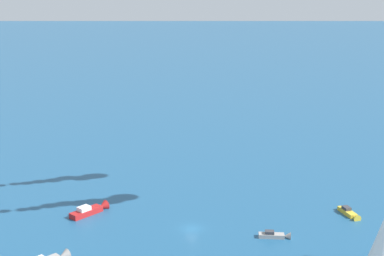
{
  "coord_description": "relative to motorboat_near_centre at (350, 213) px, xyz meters",
  "views": [
    {
      "loc": [
        -75.11,
        82.43,
        51.37
      ],
      "look_at": [
        -0.04,
        -0.07,
        23.28
      ],
      "focal_mm": 50.45,
      "sensor_mm": 36.0,
      "label": 1
    }
  ],
  "objects": [
    {
      "name": "motorboat_near_centre",
      "position": [
        0.0,
        0.0,
        0.0
      ],
      "size": [
        7.25,
        5.43,
        2.13
      ],
      "color": "gold",
      "rests_on": "ground_plane"
    },
    {
      "name": "motorboat_trailing",
      "position": [
        6.27,
        21.79,
        -0.04
      ],
      "size": [
        6.48,
        5.58,
        1.98
      ],
      "color": "#9E9993",
      "rests_on": "ground_plane"
    },
    {
      "name": "motorboat_far_port",
      "position": [
        46.59,
        40.37,
        0.21
      ],
      "size": [
        2.63,
        10.07,
        2.92
      ],
      "color": "#B21E1E",
      "rests_on": "ground_plane"
    },
    {
      "name": "ground_plane",
      "position": [
        22.76,
        30.67,
        -0.57
      ],
      "size": [
        2000.0,
        2000.0,
        0.0
      ],
      "primitive_type": "plane",
      "color": "#1E517A"
    }
  ]
}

